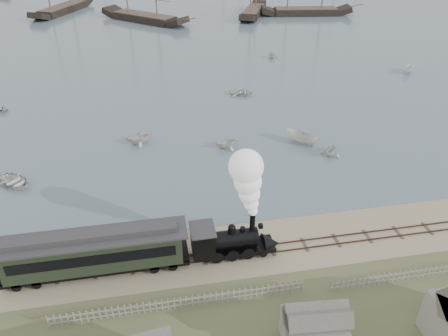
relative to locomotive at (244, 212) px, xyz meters
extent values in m
plane|color=tan|center=(0.67, 2.00, -4.42)|extent=(600.00, 600.00, 0.00)
cube|color=#3E2B22|center=(0.67, -0.50, -4.32)|extent=(120.00, 0.08, 0.12)
cube|color=#3E2B22|center=(0.67, 0.50, -4.32)|extent=(120.00, 0.08, 0.12)
cube|color=#42332A|center=(0.67, 0.00, -4.39)|extent=(120.00, 1.80, 0.06)
cube|color=black|center=(-0.78, 0.00, -3.70)|extent=(6.97, 2.05, 0.26)
cylinder|color=black|center=(-1.19, 0.00, -2.67)|extent=(4.31, 1.54, 1.54)
cube|color=black|center=(-3.45, 0.00, -2.47)|extent=(1.85, 2.26, 2.36)
cube|color=#333335|center=(-3.45, 0.00, -1.24)|extent=(2.05, 2.46, 0.12)
cylinder|color=black|center=(0.76, 0.00, -1.29)|extent=(0.45, 0.45, 1.64)
sphere|color=black|center=(-0.99, 0.00, -1.47)|extent=(0.66, 0.66, 0.66)
cone|color=black|center=(2.50, 0.00, -3.80)|extent=(1.44, 2.05, 2.05)
cube|color=black|center=(1.48, 0.00, -1.65)|extent=(0.36, 0.36, 0.36)
cube|color=black|center=(-12.18, 0.00, -3.68)|extent=(14.91, 2.45, 0.37)
cube|color=black|center=(-12.18, 0.00, -2.18)|extent=(13.84, 2.66, 2.66)
cube|color=black|center=(-12.18, -1.35, -1.92)|extent=(12.78, 0.06, 0.96)
cube|color=black|center=(-12.18, 1.35, -1.92)|extent=(12.78, 0.06, 0.96)
cube|color=#333335|center=(-12.18, 0.00, -0.80)|extent=(14.91, 2.87, 0.19)
cube|color=#333335|center=(-12.18, 0.00, -0.48)|extent=(13.31, 1.28, 0.48)
imported|color=silver|center=(-14.94, 2.38, -4.00)|extent=(4.25, 4.85, 0.84)
imported|color=silver|center=(-21.65, 14.60, -3.91)|extent=(5.21, 5.23, 0.89)
imported|color=silver|center=(2.19, 18.65, -3.56)|extent=(3.26, 3.57, 1.60)
imported|color=silver|center=(11.43, 17.98, -3.56)|extent=(4.08, 3.99, 1.60)
imported|color=silver|center=(7.58, 34.73, -3.99)|extent=(3.60, 4.26, 0.75)
imported|color=silver|center=(14.04, 14.58, -3.64)|extent=(3.60, 3.57, 1.44)
imported|color=silver|center=(38.56, 39.26, -3.69)|extent=(3.35, 3.39, 1.34)
imported|color=silver|center=(17.16, 51.44, -3.66)|extent=(2.84, 2.51, 1.40)
imported|color=silver|center=(-8.34, 21.82, -3.47)|extent=(3.69, 4.01, 1.78)
camera|label=1|loc=(-6.75, -27.50, 21.86)|focal=35.00mm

